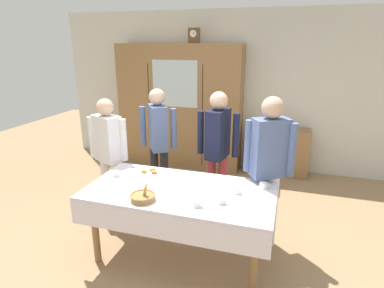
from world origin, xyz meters
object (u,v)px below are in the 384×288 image
(bread_basket, at_px, (143,197))
(mantel_clock, at_px, (194,35))
(person_near_right_end, at_px, (269,159))
(spoon_front_edge, at_px, (221,186))
(spoon_far_right, at_px, (191,189))
(wall_cabinet, at_px, (180,107))
(bookshelf_low, at_px, (278,151))
(pastry_plate, at_px, (150,173))
(person_behind_table_right, at_px, (108,148))
(tea_cup_mid_right, at_px, (237,191))
(tea_cup_mid_left, at_px, (221,201))
(tea_cup_back_edge, at_px, (263,186))
(tea_cup_center, at_px, (116,174))
(dining_table, at_px, (179,200))
(book_stack, at_px, (280,127))
(person_by_cabinet, at_px, (158,136))
(tea_cup_near_left, at_px, (197,204))
(person_behind_table_left, at_px, (218,143))

(bread_basket, bearing_deg, mantel_clock, 97.54)
(person_near_right_end, bearing_deg, spoon_front_edge, -145.54)
(spoon_far_right, height_order, person_near_right_end, person_near_right_end)
(person_near_right_end, bearing_deg, wall_cabinet, 129.58)
(bookshelf_low, distance_m, pastry_plate, 2.70)
(bread_basket, bearing_deg, person_behind_table_right, 135.47)
(tea_cup_mid_right, xyz_separation_m, spoon_front_edge, (-0.19, 0.12, -0.02))
(tea_cup_mid_left, xyz_separation_m, bread_basket, (-0.71, -0.14, 0.01))
(tea_cup_back_edge, distance_m, person_behind_table_right, 1.94)
(tea_cup_center, bearing_deg, mantel_clock, 86.78)
(tea_cup_mid_left, relative_size, tea_cup_mid_right, 1.00)
(bookshelf_low, distance_m, bread_basket, 3.15)
(tea_cup_center, height_order, spoon_front_edge, tea_cup_center)
(bookshelf_low, xyz_separation_m, tea_cup_center, (-1.62, -2.52, 0.40))
(bookshelf_low, xyz_separation_m, bread_basket, (-1.10, -2.93, 0.41))
(dining_table, relative_size, person_near_right_end, 1.12)
(book_stack, relative_size, person_behind_table_right, 0.13)
(tea_cup_center, distance_m, person_by_cabinet, 0.98)
(tea_cup_near_left, xyz_separation_m, bread_basket, (-0.52, -0.02, 0.01))
(book_stack, distance_m, tea_cup_near_left, 2.96)
(tea_cup_near_left, relative_size, bread_basket, 0.54)
(tea_cup_back_edge, bearing_deg, person_by_cabinet, 151.68)
(book_stack, distance_m, tea_cup_mid_right, 2.56)
(tea_cup_mid_right, height_order, person_behind_table_right, person_behind_table_right)
(spoon_far_right, bearing_deg, tea_cup_near_left, -63.33)
(person_behind_table_right, height_order, person_by_cabinet, person_by_cabinet)
(wall_cabinet, height_order, tea_cup_back_edge, wall_cabinet)
(mantel_clock, xyz_separation_m, person_behind_table_left, (0.79, -1.61, -1.29))
(tea_cup_back_edge, bearing_deg, tea_cup_mid_left, -127.41)
(dining_table, height_order, person_behind_table_right, person_behind_table_right)
(book_stack, height_order, tea_cup_center, book_stack)
(dining_table, relative_size, tea_cup_center, 14.35)
(tea_cup_near_left, bearing_deg, person_behind_table_left, 94.70)
(tea_cup_center, xyz_separation_m, person_behind_table_left, (0.93, 0.86, 0.18))
(tea_cup_center, bearing_deg, tea_cup_mid_right, -0.91)
(spoon_far_right, distance_m, person_behind_table_right, 1.34)
(tea_cup_mid_left, xyz_separation_m, spoon_far_right, (-0.35, 0.20, -0.02))
(tea_cup_near_left, xyz_separation_m, tea_cup_mid_right, (0.29, 0.36, 0.00))
(bread_basket, bearing_deg, book_stack, 69.42)
(tea_cup_mid_left, distance_m, tea_cup_near_left, 0.23)
(tea_cup_mid_right, bearing_deg, mantel_clock, 115.57)
(dining_table, distance_m, wall_cabinet, 2.77)
(bread_basket, bearing_deg, tea_cup_center, 141.86)
(mantel_clock, distance_m, tea_cup_mid_right, 3.13)
(tea_cup_back_edge, xyz_separation_m, person_by_cabinet, (-1.46, 0.79, 0.17))
(bookshelf_low, xyz_separation_m, tea_cup_near_left, (-0.58, -2.90, 0.40))
(spoon_front_edge, bearing_deg, spoon_far_right, -149.44)
(bookshelf_low, distance_m, spoon_front_edge, 2.49)
(person_behind_table_left, bearing_deg, wall_cabinet, 123.42)
(person_near_right_end, bearing_deg, person_by_cabinet, 159.24)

